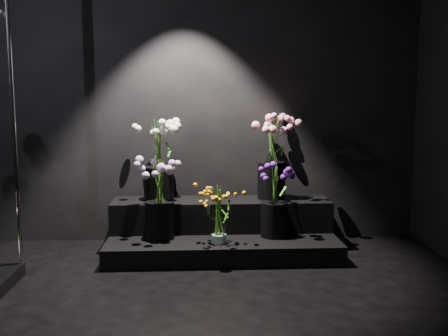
{
  "coord_description": "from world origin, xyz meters",
  "views": [
    {
      "loc": [
        -0.09,
        -2.7,
        1.31
      ],
      "look_at": [
        0.12,
        1.2,
        0.79
      ],
      "focal_mm": 40.0,
      "sensor_mm": 36.0,
      "label": 1
    }
  ],
  "objects": [
    {
      "name": "floor",
      "position": [
        0.0,
        0.0,
        0.0
      ],
      "size": [
        4.0,
        4.0,
        0.0
      ],
      "primitive_type": "plane",
      "color": "black",
      "rests_on": "ground"
    },
    {
      "name": "wall_back",
      "position": [
        0.0,
        2.0,
        1.4
      ],
      "size": [
        4.0,
        0.0,
        4.0
      ],
      "primitive_type": "plane",
      "rotation": [
        1.57,
        0.0,
        0.0
      ],
      "color": "black",
      "rests_on": "floor"
    },
    {
      "name": "wall_front",
      "position": [
        0.0,
        -2.0,
        1.4
      ],
      "size": [
        4.0,
        0.0,
        4.0
      ],
      "primitive_type": "plane",
      "rotation": [
        -1.57,
        0.0,
        0.0
      ],
      "color": "black",
      "rests_on": "floor"
    },
    {
      "name": "display_riser",
      "position": [
        0.12,
        1.61,
        0.18
      ],
      "size": [
        1.95,
        0.87,
        0.43
      ],
      "color": "black",
      "rests_on": "floor"
    },
    {
      "name": "bouquet_orange_bells",
      "position": [
        0.08,
        1.26,
        0.41
      ],
      "size": [
        0.36,
        0.36,
        0.48
      ],
      "rotation": [
        0.0,
        0.0,
        0.38
      ],
      "color": "white",
      "rests_on": "display_riser"
    },
    {
      "name": "bouquet_lilac",
      "position": [
        -0.41,
        1.43,
        0.54
      ],
      "size": [
        0.39,
        0.39,
        0.66
      ],
      "rotation": [
        0.0,
        0.0,
        -0.14
      ],
      "color": "black",
      "rests_on": "display_riser"
    },
    {
      "name": "bouquet_purple",
      "position": [
        0.56,
        1.44,
        0.51
      ],
      "size": [
        0.41,
        0.41,
        0.61
      ],
      "rotation": [
        0.0,
        0.0,
        0.31
      ],
      "color": "black",
      "rests_on": "display_riser"
    },
    {
      "name": "bouquet_cream_roses",
      "position": [
        -0.44,
        1.74,
        0.85
      ],
      "size": [
        0.46,
        0.46,
        0.73
      ],
      "rotation": [
        0.0,
        0.0,
        0.16
      ],
      "color": "black",
      "rests_on": "display_riser"
    },
    {
      "name": "bouquet_pink_roses",
      "position": [
        0.58,
        1.75,
        0.88
      ],
      "size": [
        0.44,
        0.44,
        0.77
      ],
      "rotation": [
        0.0,
        0.0,
        -0.14
      ],
      "color": "black",
      "rests_on": "display_riser"
    }
  ]
}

